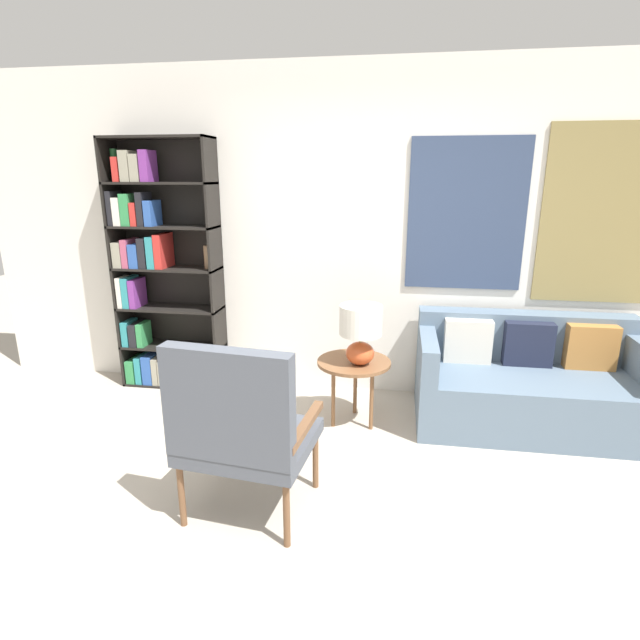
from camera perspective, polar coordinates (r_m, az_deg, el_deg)
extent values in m
plane|color=#B2A899|center=(2.85, -3.20, -23.84)|extent=(14.00, 14.00, 0.00)
cube|color=white|center=(4.22, 2.38, 9.59)|extent=(6.40, 0.06, 2.70)
cube|color=#334260|center=(4.16, 16.38, 11.46)|extent=(0.90, 0.02, 1.17)
cube|color=olive|center=(4.42, 30.58, 10.26)|extent=(1.05, 0.02, 1.34)
cube|color=black|center=(4.71, -21.93, 5.67)|extent=(0.02, 0.30, 2.14)
cube|color=black|center=(4.33, -11.77, 5.67)|extent=(0.02, 0.30, 2.14)
cube|color=black|center=(4.45, -18.24, 19.21)|extent=(0.90, 0.30, 0.02)
cube|color=black|center=(4.80, -16.03, -6.83)|extent=(0.90, 0.30, 0.02)
cube|color=black|center=(4.63, -16.29, 6.03)|extent=(0.90, 0.01, 2.14)
cube|color=black|center=(4.67, -16.36, -2.83)|extent=(0.90, 0.30, 0.02)
cube|color=#338C4C|center=(4.91, -20.26, -5.22)|extent=(0.08, 0.25, 0.21)
cube|color=teal|center=(4.86, -19.49, -5.12)|extent=(0.06, 0.24, 0.25)
cube|color=#2D56A8|center=(4.80, -18.78, -5.24)|extent=(0.09, 0.18, 0.26)
cube|color=gray|center=(4.79, -17.82, -5.30)|extent=(0.05, 0.24, 0.24)
cube|color=gray|center=(4.77, -17.20, -5.47)|extent=(0.04, 0.25, 0.22)
cube|color=orange|center=(4.72, -16.47, -5.26)|extent=(0.07, 0.23, 0.28)
cube|color=#B24C6B|center=(4.70, -15.47, -5.55)|extent=(0.08, 0.23, 0.24)
cube|color=black|center=(4.57, -16.70, 1.35)|extent=(0.90, 0.30, 0.02)
cube|color=teal|center=(4.79, -20.91, -1.31)|extent=(0.06, 0.21, 0.22)
cube|color=black|center=(4.77, -20.03, -1.41)|extent=(0.07, 0.24, 0.20)
cube|color=#338C4C|center=(4.71, -19.48, -1.50)|extent=(0.05, 0.18, 0.21)
cube|color=black|center=(4.50, -17.06, 5.69)|extent=(0.90, 0.30, 0.02)
cube|color=silver|center=(4.68, -21.56, 3.03)|extent=(0.04, 0.17, 0.27)
cube|color=teal|center=(4.67, -20.83, 3.06)|extent=(0.06, 0.22, 0.26)
cube|color=#7A338C|center=(4.65, -20.13, 2.95)|extent=(0.05, 0.22, 0.25)
cube|color=black|center=(4.46, -17.44, 10.15)|extent=(0.90, 0.30, 0.02)
cube|color=gray|center=(4.65, -21.57, 7.05)|extent=(0.08, 0.24, 0.21)
cube|color=#B24C6B|center=(4.61, -20.82, 7.21)|extent=(0.05, 0.24, 0.24)
cube|color=#2D56A8|center=(4.55, -20.10, 6.94)|extent=(0.08, 0.19, 0.20)
cube|color=black|center=(4.50, -19.32, 7.26)|extent=(0.06, 0.17, 0.25)
cube|color=teal|center=(4.47, -18.42, 7.37)|extent=(0.06, 0.18, 0.27)
cube|color=red|center=(4.47, -17.43, 7.58)|extent=(0.06, 0.25, 0.29)
cylinder|color=#8C6B4C|center=(4.33, -12.67, 7.05)|extent=(0.07, 0.07, 0.19)
cube|color=black|center=(4.44, -17.83, 14.68)|extent=(0.90, 0.30, 0.02)
cube|color=black|center=(4.60, -22.37, 11.74)|extent=(0.04, 0.21, 0.28)
cube|color=silver|center=(4.59, -21.60, 11.48)|extent=(0.06, 0.24, 0.23)
cube|color=#338C4C|center=(4.55, -20.81, 11.73)|extent=(0.08, 0.23, 0.26)
cube|color=red|center=(4.52, -19.95, 11.34)|extent=(0.05, 0.24, 0.19)
cube|color=black|center=(4.47, -19.43, 11.88)|extent=(0.05, 0.19, 0.27)
cube|color=#2D56A8|center=(4.44, -18.58, 11.51)|extent=(0.06, 0.20, 0.21)
cylinder|color=#194723|center=(4.62, -22.39, 16.03)|extent=(0.06, 0.06, 0.26)
cube|color=red|center=(4.57, -21.67, 15.68)|extent=(0.05, 0.24, 0.19)
cube|color=gray|center=(4.53, -20.83, 16.09)|extent=(0.08, 0.24, 0.24)
cube|color=gray|center=(4.47, -19.95, 16.00)|extent=(0.08, 0.20, 0.21)
cube|color=#7A338C|center=(4.42, -19.04, 16.30)|extent=(0.07, 0.18, 0.25)
cylinder|color=brown|center=(3.12, -0.52, -15.67)|extent=(0.04, 0.04, 0.37)
cylinder|color=brown|center=(3.31, -10.77, -13.95)|extent=(0.04, 0.04, 0.37)
cylinder|color=brown|center=(2.70, -3.84, -21.31)|extent=(0.04, 0.04, 0.37)
cylinder|color=brown|center=(2.92, -15.54, -18.72)|extent=(0.04, 0.04, 0.37)
cube|color=#4C515B|center=(2.88, -7.90, -13.52)|extent=(0.74, 0.68, 0.08)
cube|color=#4C515B|center=(2.52, -10.49, -9.60)|extent=(0.68, 0.18, 0.59)
cube|color=brown|center=(2.71, -1.70, -11.97)|extent=(0.11, 0.55, 0.04)
cube|color=brown|center=(2.94, -13.78, -10.07)|extent=(0.11, 0.55, 0.04)
cube|color=slate|center=(4.12, 22.67, -8.32)|extent=(1.65, 0.85, 0.42)
cube|color=slate|center=(4.28, 22.28, -1.66)|extent=(1.65, 0.20, 0.38)
cube|color=slate|center=(3.88, 12.18, -3.47)|extent=(0.12, 0.85, 0.27)
cube|color=beige|center=(4.06, 16.53, -2.32)|extent=(0.36, 0.12, 0.34)
cube|color=#1E2338|center=(4.15, 22.69, -2.54)|extent=(0.36, 0.12, 0.34)
cube|color=#B27538|center=(4.28, 28.55, -2.73)|extent=(0.36, 0.12, 0.34)
cylinder|color=brown|center=(3.74, 3.90, -4.85)|extent=(0.55, 0.55, 0.03)
cylinder|color=brown|center=(3.98, 4.05, -7.41)|extent=(0.03, 0.03, 0.48)
cylinder|color=brown|center=(3.77, 1.52, -8.77)|extent=(0.03, 0.03, 0.48)
cylinder|color=brown|center=(3.75, 5.91, -9.02)|extent=(0.03, 0.03, 0.48)
ellipsoid|color=#C65128|center=(3.64, 4.60, -3.81)|extent=(0.21, 0.21, 0.17)
cylinder|color=tan|center=(3.61, 4.64, -2.11)|extent=(0.02, 0.02, 0.06)
cylinder|color=white|center=(3.56, 4.69, -0.01)|extent=(0.31, 0.31, 0.21)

